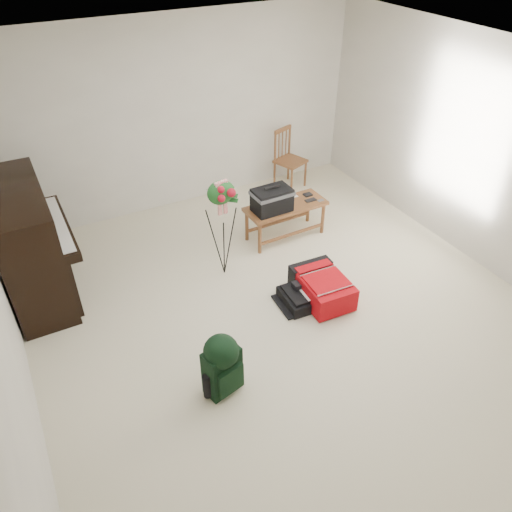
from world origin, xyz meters
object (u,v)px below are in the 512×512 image
flower_stand (222,229)px  dining_chair (289,159)px  black_duffel (307,295)px  red_suitcase (320,285)px  piano (30,246)px  green_backpack (222,362)px  bench (276,202)px

flower_stand → dining_chair: bearing=29.7°
dining_chair → flower_stand: size_ratio=0.71×
black_duffel → red_suitcase: bearing=5.5°
piano → dining_chair: piano is taller
dining_chair → green_backpack: bearing=-149.4°
red_suitcase → flower_stand: bearing=133.7°
bench → black_duffel: bearing=-104.5°
black_duffel → flower_stand: 1.17m
black_duffel → flower_stand: size_ratio=0.46×
piano → red_suitcase: 3.10m
red_suitcase → flower_stand: size_ratio=0.58×
piano → green_backpack: bearing=-61.5°
black_duffel → green_backpack: green_backpack is taller
black_duffel → flower_stand: (-0.58, 0.88, 0.52)m
green_backpack → piano: bearing=104.8°
red_suitcase → piano: bearing=153.5°
black_duffel → flower_stand: flower_stand is taller
bench → green_backpack: bench is taller
dining_chair → green_backpack: (-2.50, -3.02, -0.08)m
dining_chair → piano: bearing=172.9°
bench → dining_chair: (0.91, 1.19, -0.13)m
black_duffel → piano: bearing=152.1°
bench → black_duffel: bench is taller
dining_chair → flower_stand: bearing=-159.7°
dining_chair → black_duffel: dining_chair is taller
piano → red_suitcase: bearing=-29.9°
red_suitcase → green_backpack: green_backpack is taller
dining_chair → black_duffel: size_ratio=1.54×
bench → flower_stand: (-0.86, -0.31, 0.04)m
black_duffel → green_backpack: size_ratio=0.91×
piano → black_duffel: bearing=-31.6°
piano → green_backpack: 2.51m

